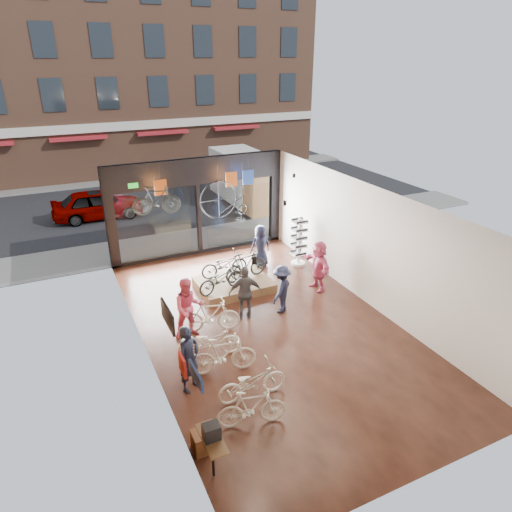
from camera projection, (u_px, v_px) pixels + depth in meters
ground_plane at (267, 325)px, 13.47m from camera, size 7.00×12.00×0.04m
ceiling at (268, 200)px, 11.90m from camera, size 7.00×12.00×0.04m
wall_left at (141, 293)px, 11.31m from camera, size 0.04×12.00×3.80m
wall_right at (369, 246)px, 14.06m from camera, size 0.04×12.00×3.80m
wall_back at (426, 404)px, 7.71m from camera, size 7.00×0.04×3.80m
storefront at (198, 207)px, 17.64m from camera, size 7.00×0.26×3.80m
exit_sign at (133, 186)px, 16.14m from camera, size 0.35×0.06×0.18m
street_road at (149, 195)px, 25.86m from camera, size 30.00×18.00×0.02m
sidewalk_near at (191, 240)px, 19.38m from camera, size 30.00×2.40×0.12m
sidewalk_far at (134, 178)px, 29.14m from camera, size 30.00×2.00×0.12m
opposite_building at (114, 59)px, 28.38m from camera, size 26.00×5.00×14.00m
street_car at (98, 204)px, 21.87m from camera, size 4.18×1.68×1.43m
box_truck at (250, 180)px, 23.78m from camera, size 2.15×6.46×2.54m
floor_bike_1 at (252, 408)px, 9.67m from camera, size 1.57×0.75×0.91m
floor_bike_2 at (252, 382)px, 10.45m from camera, size 1.70×0.64×0.88m
floor_bike_3 at (223, 355)px, 11.27m from camera, size 1.75×0.81×1.01m
floor_bike_4 at (210, 342)px, 11.90m from camera, size 1.76×0.92×0.88m
floor_bike_5 at (210, 316)px, 12.95m from camera, size 1.77×0.96×1.02m
display_platform at (234, 285)px, 15.47m from camera, size 2.40×1.80×0.30m
display_bike_left at (221, 279)px, 14.59m from camera, size 1.74×0.96×0.87m
display_bike_mid at (246, 265)px, 15.34m from camera, size 1.72×0.81×1.00m
display_bike_right at (224, 264)px, 15.57m from camera, size 1.65×0.58×0.87m
customer_0 at (189, 359)px, 10.58m from camera, size 0.74×0.68×1.70m
customer_1 at (189, 308)px, 12.60m from camera, size 0.92×0.74×1.79m
customer_2 at (245, 293)px, 13.49m from camera, size 1.07×0.67×1.71m
customer_3 at (281, 289)px, 13.86m from camera, size 1.14×1.07×1.54m
customer_4 at (260, 246)px, 16.92m from camera, size 0.79×0.53×1.59m
customer_5 at (318, 266)px, 15.19m from camera, size 0.54×1.61×1.72m
sunglasses_rack at (299, 242)px, 16.93m from camera, size 0.61×0.54×1.83m
wall_merch at (191, 398)px, 8.72m from camera, size 0.40×2.40×2.60m
penny_farthing at (226, 200)px, 16.40m from camera, size 1.76×0.06×1.40m
hung_bike at (156, 200)px, 14.96m from camera, size 1.63×0.67×0.95m
jersey_left at (161, 188)px, 15.90m from camera, size 0.45×0.03×0.55m
jersey_mid at (231, 179)px, 16.94m from camera, size 0.45×0.03×0.55m
jersey_right at (248, 177)px, 17.21m from camera, size 0.45×0.03×0.55m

